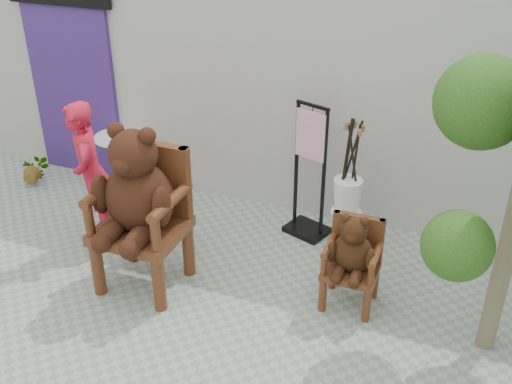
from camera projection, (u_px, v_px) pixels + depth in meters
ground_plane at (206, 356)px, 5.02m from camera, size 60.00×60.00×0.00m
back_wall at (317, 76)px, 6.83m from camera, size 9.00×1.00×3.00m
doorway at (74, 87)px, 7.52m from camera, size 1.40×0.11×2.33m
chair_big at (139, 198)px, 5.47m from camera, size 0.79×0.87×1.66m
chair_small at (353, 253)px, 5.37m from camera, size 0.49×0.51×0.96m
person at (94, 176)px, 6.19m from camera, size 0.62×0.69×1.59m
cafe_table at (121, 156)px, 7.45m from camera, size 0.60×0.60×0.70m
display_stand at (309, 186)px, 6.43m from camera, size 0.54×0.48×1.51m
stool_bucket at (347, 195)px, 6.14m from camera, size 0.32×0.32×1.45m
potted_plant at (34, 170)px, 7.68m from camera, size 0.42×0.40×0.37m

